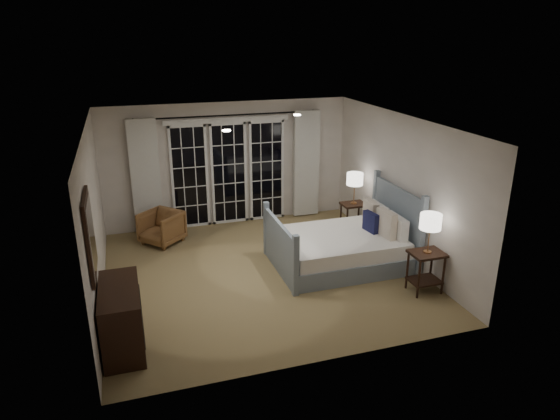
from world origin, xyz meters
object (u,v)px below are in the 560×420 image
object	(u,v)px
lamp_right	(355,179)
nightstand_left	(426,266)
lamp_left	(431,222)
nightstand_right	(353,213)
armchair	(162,227)
dresser	(122,317)
bed	(343,246)

from	to	relation	value
lamp_right	nightstand_left	bearing A→B (deg)	-89.85
nightstand_left	lamp_left	world-z (taller)	lamp_left
lamp_left	lamp_right	size ratio (longest dim) A/B	1.00
lamp_left	nightstand_left	bearing A→B (deg)	-26.57
nightstand_right	armchair	distance (m)	3.72
nightstand_left	nightstand_right	world-z (taller)	nightstand_left
nightstand_right	lamp_left	xyz separation A→B (m)	(0.01, -2.54, 0.75)
lamp_left	dresser	xyz separation A→B (m)	(-4.45, -0.08, -0.73)
bed	dresser	distance (m)	3.89
lamp_right	armchair	xyz separation A→B (m)	(-3.68, 0.59, -0.79)
lamp_right	lamp_left	bearing A→B (deg)	-89.85
armchair	nightstand_left	bearing A→B (deg)	7.05
lamp_left	lamp_right	bearing A→B (deg)	90.15
lamp_left	nightstand_right	bearing A→B (deg)	90.15
bed	dresser	xyz separation A→B (m)	(-3.65, -1.36, 0.09)
lamp_left	lamp_right	world-z (taller)	lamp_left
lamp_left	armchair	distance (m)	4.91
dresser	nightstand_right	bearing A→B (deg)	30.58
nightstand_right	lamp_left	size ratio (longest dim) A/B	0.98
bed	lamp_left	distance (m)	1.71
nightstand_right	dresser	size ratio (longest dim) A/B	0.52
bed	nightstand_left	xyz separation A→B (m)	(0.80, -1.27, 0.11)
bed	nightstand_right	world-z (taller)	bed
nightstand_right	dresser	distance (m)	5.16
bed	lamp_right	bearing A→B (deg)	58.02
nightstand_left	lamp_left	bearing A→B (deg)	153.43
lamp_right	bed	bearing A→B (deg)	-121.98
bed	lamp_right	xyz separation A→B (m)	(0.79, 1.27, 0.77)
lamp_right	nightstand_right	bearing A→B (deg)	0.00
nightstand_right	lamp_left	bearing A→B (deg)	-89.85
nightstand_left	lamp_right	xyz separation A→B (m)	(-0.01, 2.54, 0.66)
bed	nightstand_right	size ratio (longest dim) A/B	3.64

